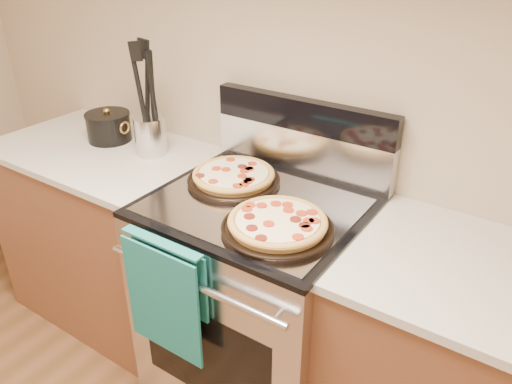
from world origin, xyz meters
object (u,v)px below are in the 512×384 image
Objects in this scene: range_body at (258,304)px; utensil_crock at (150,136)px; pepperoni_pizza_back at (234,177)px; pepperoni_pizza_front at (278,224)px; saucepan at (109,128)px.

range_body is 5.35× the size of utensil_crock.
utensil_crock is at bearing 169.45° from range_body.
pepperoni_pizza_back reaches higher than range_body.
range_body is 0.85m from utensil_crock.
utensil_crock is at bearing 162.75° from pepperoni_pizza_front.
utensil_crock reaches higher than pepperoni_pizza_front.
range_body is at bearing -23.71° from pepperoni_pizza_back.
saucepan is (-0.92, 0.12, 0.52)m from range_body.
pepperoni_pizza_back is at bearing -5.87° from utensil_crock.
utensil_crock reaches higher than range_body.
pepperoni_pizza_front is at bearing -13.31° from saucepan.
pepperoni_pizza_back is at bearing -4.14° from saucepan.
pepperoni_pizza_front is at bearing -38.79° from range_body.
utensil_crock is 0.85× the size of saucepan.
range_body is 2.57× the size of pepperoni_pizza_back.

